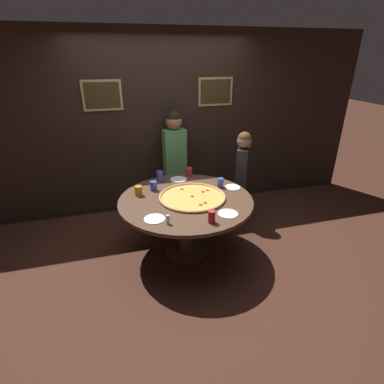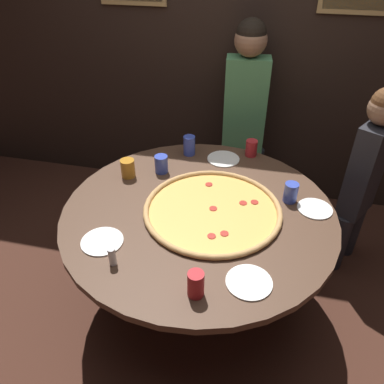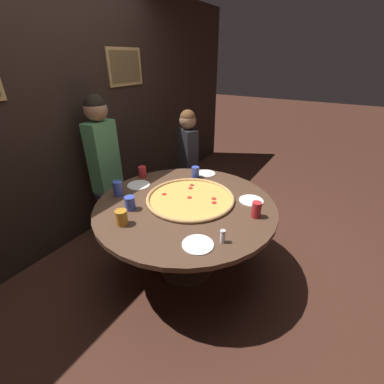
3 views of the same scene
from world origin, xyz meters
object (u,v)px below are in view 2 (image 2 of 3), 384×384
Objects in this scene: white_plate_left_side at (223,159)px; diner_side_left at (364,174)px; drink_cup_near_left at (291,192)px; drink_cup_far_right at (251,148)px; drink_cup_far_left at (189,145)px; drink_cup_near_right at (196,284)px; white_plate_far_back at (102,241)px; condiment_shaker at (112,256)px; diner_far_left at (245,111)px; drink_cup_by_shaker at (128,168)px; giant_pizza at (212,210)px; white_plate_right_side at (249,282)px; dining_table at (198,227)px; drink_cup_centre_back at (161,164)px; white_plate_near_front at (315,209)px.

diner_side_left reaches higher than white_plate_left_side.
drink_cup_far_right is (-0.27, 0.48, -0.00)m from drink_cup_near_left.
white_plate_left_side is at bearing -4.63° from drink_cup_far_left.
drink_cup_near_right is 0.60× the size of white_plate_far_back.
condiment_shaker is 1.67m from diner_far_left.
drink_cup_by_shaker is 0.86× the size of drink_cup_far_left.
drink_cup_near_right is at bearing 83.43° from diner_far_left.
giant_pizza is at bearing -25.21° from diner_side_left.
white_plate_far_back is (-0.47, -0.95, 0.00)m from white_plate_left_side.
drink_cup_near_left is (0.42, 0.20, 0.05)m from giant_pizza.
diner_side_left reaches higher than white_plate_right_side.
condiment_shaker is (-0.39, -0.49, 0.04)m from giant_pizza.
drink_cup_near_left is (0.50, 0.20, 0.19)m from dining_table.
diner_side_left reaches higher than drink_cup_centre_back.
drink_cup_far_left is at bearing -59.50° from diner_side_left.
white_plate_near_front is at bearing -5.38° from diner_side_left.
diner_side_left is (1.47, 0.35, -0.05)m from drink_cup_by_shaker.
drink_cup_centre_back is 0.90m from diner_far_left.
white_plate_near_front is (0.53, 0.73, -0.06)m from drink_cup_near_right.
white_plate_far_back is (-0.23, -0.97, -0.06)m from drink_cup_far_left.
drink_cup_near_right is at bearing -116.24° from drink_cup_near_left.
drink_cup_near_left reaches higher than white_plate_right_side.
white_plate_left_side is (-0.18, -0.10, -0.05)m from drink_cup_far_right.
white_plate_near_front is 0.73m from white_plate_left_side.
drink_cup_by_shaker is at bearing 98.24° from white_plate_far_back.
drink_cup_far_right is 0.07× the size of diner_far_left.
white_plate_far_back is at bearing 131.86° from condiment_shaker.
white_plate_far_back is 2.22× the size of condiment_shaker.
diner_side_left is at bearing 40.36° from condiment_shaker.
drink_cup_far_left is 0.95m from white_plate_near_front.
diner_far_left reaches higher than giant_pizza.
drink_cup_near_left is 0.87× the size of drink_cup_far_left.
drink_cup_by_shaker is (-0.59, 0.24, 0.05)m from giant_pizza.
drink_cup_near_left is at bearing 76.07° from white_plate_right_side.
diner_far_left is 1.00m from diner_side_left.
white_plate_left_side is at bearing 71.62° from condiment_shaker.
dining_table is at bearing -46.28° from drink_cup_centre_back.
drink_cup_near_right is 1.16m from white_plate_left_side.
white_plate_near_front is at bearing -4.34° from drink_cup_by_shaker.
condiment_shaker is at bearing 168.30° from drink_cup_near_right.
white_plate_far_back is (-0.10, -0.70, -0.05)m from drink_cup_centre_back.
diner_side_left reaches higher than white_plate_far_back.
giant_pizza is 0.47m from drink_cup_near_left.
drink_cup_near_right is 1.22m from drink_cup_far_left.
white_plate_left_side is at bearing 105.18° from white_plate_right_side.
dining_table is at bearing 177.12° from giant_pizza.
drink_cup_centre_back is 0.83m from drink_cup_near_left.
white_plate_near_front is at bearing 13.08° from dining_table.
drink_cup_near_left is 1.22× the size of condiment_shaker.
white_plate_left_side is 1.06m from white_plate_far_back.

